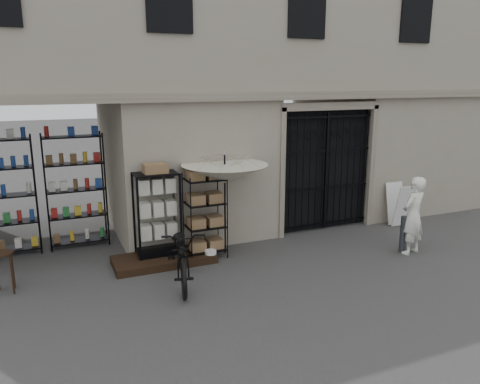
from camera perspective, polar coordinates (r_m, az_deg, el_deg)
name	(u,v)px	position (r m, az deg, el deg)	size (l,w,h in m)	color
ground	(307,272)	(9.17, 8.20, -9.67)	(80.00, 80.00, 0.00)	black
main_building	(228,42)	(12.05, -1.47, 17.86)	(14.00, 4.00, 9.00)	gray
shop_recess	(43,187)	(10.16, -22.89, 0.59)	(3.00, 1.70, 3.00)	black
shop_shelving	(41,194)	(10.70, -23.08, -0.20)	(2.70, 0.50, 2.50)	black
iron_gate	(322,169)	(11.49, 10.01, 2.84)	(2.50, 0.21, 3.00)	black
step_platform	(164,259)	(9.60, -9.25, -8.11)	(2.00, 0.90, 0.15)	black
display_cabinet	(157,218)	(9.50, -10.05, -3.14)	(0.89, 0.61, 1.81)	black
wire_rack	(205,217)	(9.60, -4.28, -3.05)	(0.77, 0.55, 1.75)	black
market_umbrella	(225,169)	(9.55, -1.88, 2.86)	(2.04, 2.05, 2.53)	black
white_bucket	(211,256)	(9.59, -3.60, -7.75)	(0.23, 0.23, 0.23)	white
bicycle	(183,282)	(8.75, -6.96, -10.79)	(0.73, 1.09, 2.08)	black
wooden_stool	(4,271)	(9.09, -26.79, -8.63)	(0.42, 0.42, 0.73)	black
steel_bollard	(403,234)	(10.56, 19.28, -4.87)	(0.14, 0.14, 0.78)	#43484E
shopkeeper	(410,253)	(10.67, 20.00, -6.98)	(0.60, 1.65, 0.40)	white
easel_sign	(400,205)	(12.37, 18.88, -1.46)	(0.51, 0.59, 1.05)	silver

